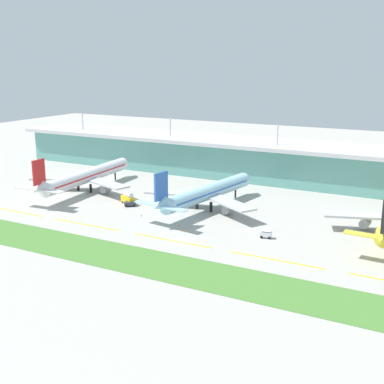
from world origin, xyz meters
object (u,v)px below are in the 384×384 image
Objects in this scene: baggage_cart at (266,234)px; safety_cone_right_wingtip at (141,215)px; airliner_near at (86,176)px; safety_cone_nose_front at (183,230)px; pushback_tug at (130,203)px; airliner_middle at (206,193)px; safety_cone_left_wingtip at (179,225)px; fuel_truck at (128,199)px.

safety_cone_right_wingtip is (-47.87, 1.04, -0.91)m from baggage_cart.
baggage_cart is (89.35, -21.02, -5.19)m from airliner_near.
pushback_tug is at bearing 152.79° from safety_cone_nose_front.
airliner_middle reaches higher than safety_cone_left_wingtip.
safety_cone_left_wingtip is at bearing -175.43° from baggage_cart.
airliner_middle reaches higher than safety_cone_nose_front.
safety_cone_nose_front is at bearing -47.82° from safety_cone_left_wingtip.
fuel_truck is at bearing 140.47° from safety_cone_right_wingtip.
fuel_truck is at bearing 137.07° from pushback_tug.
airliner_near is 1.10× the size of airliner_middle.
airliner_near is at bearing 156.16° from safety_cone_nose_front.
safety_cone_left_wingtip is at bearing 132.18° from safety_cone_nose_front.
safety_cone_left_wingtip is (30.90, -14.52, -1.91)m from fuel_truck.
airliner_near is 69.09m from safety_cone_nose_front.
safety_cone_right_wingtip is at bearing -39.53° from fuel_truck.
airliner_middle reaches higher than baggage_cart.
safety_cone_left_wingtip is (0.74, -22.48, -6.10)m from airliner_middle.
airliner_near reaches higher than pushback_tug.
airliner_near is 8.96× the size of fuel_truck.
fuel_truck is at bearing 154.84° from safety_cone_left_wingtip.
airliner_near is 58.26m from airliner_middle.
fuel_truck is at bearing -165.21° from airliner_middle.
airliner_near reaches higher than safety_cone_nose_front.
pushback_tug reaches higher than safety_cone_nose_front.
pushback_tug is (2.32, -2.15, -1.16)m from fuel_truck.
safety_cone_nose_front is (32.55, -16.74, -0.75)m from pushback_tug.
fuel_truck is 10.87× the size of safety_cone_nose_front.
baggage_cart is (58.95, -9.94, 0.16)m from pushback_tug.
baggage_cart is at bearing 14.44° from safety_cone_nose_front.
safety_cone_left_wingtip is at bearing -21.68° from airliner_near.
fuel_truck is at bearing -17.63° from airliner_near.
airliner_middle is 30.11m from pushback_tug.
safety_cone_right_wingtip is at bearing 159.94° from safety_cone_nose_front.
airliner_near is 97.35× the size of safety_cone_left_wingtip.
safety_cone_right_wingtip is (-17.51, 3.47, 0.00)m from safety_cone_left_wingtip.
safety_cone_nose_front is at bearing -20.06° from safety_cone_right_wingtip.
baggage_cart is at bearing -9.57° from pushback_tug.
airliner_near is 17.65× the size of baggage_cart.
fuel_truck is (-30.17, -7.97, -4.18)m from airliner_middle.
airliner_middle is 88.35× the size of safety_cone_nose_front.
fuel_truck is 1.97× the size of baggage_cart.
safety_cone_nose_front is (3.96, -4.37, 0.00)m from safety_cone_left_wingtip.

